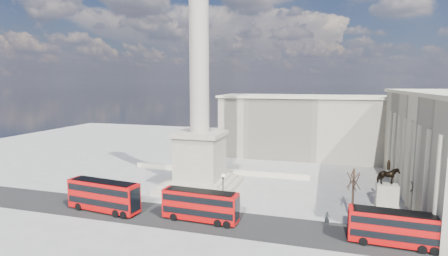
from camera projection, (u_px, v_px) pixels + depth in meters
name	position (u px, v px, depth m)	size (l,w,h in m)	color
ground	(191.00, 195.00, 62.44)	(180.00, 180.00, 0.00)	#9F9D97
asphalt_road	(196.00, 219.00, 51.52)	(120.00, 9.00, 0.01)	#262626
nelsons_column	(200.00, 121.00, 65.51)	(14.00, 14.00, 49.85)	#ACA48F
balustrade_wall	(218.00, 171.00, 77.57)	(40.00, 0.60, 1.10)	beige
building_northeast	(316.00, 126.00, 93.67)	(51.00, 17.00, 16.60)	beige
red_bus_a	(104.00, 196.00, 54.32)	(12.32, 4.12, 4.90)	#BC0909
red_bus_b	(201.00, 205.00, 50.54)	(11.35, 3.16, 4.56)	#BC0909
red_bus_c	(395.00, 228.00, 42.86)	(10.69, 2.89, 4.30)	#BC0909
red_bus_d	(392.00, 226.00, 43.77)	(10.39, 3.03, 4.16)	#BC0909
victorian_lamp	(223.00, 190.00, 53.25)	(0.54, 0.54, 6.29)	black
equestrian_statue	(387.00, 194.00, 54.33)	(3.95, 2.96, 8.24)	beige
bare_tree_near	(354.00, 178.00, 48.88)	(1.95, 1.95, 8.51)	#332319
bare_tree_mid	(416.00, 185.00, 52.14)	(1.61, 1.61, 6.09)	#332319
pedestrian_walking	(327.00, 218.00, 49.46)	(0.68, 0.45, 1.87)	black
pedestrian_standing	(353.00, 221.00, 48.90)	(0.78, 0.61, 1.61)	black
pedestrian_crossing	(220.00, 200.00, 57.41)	(0.98, 0.41, 1.67)	black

